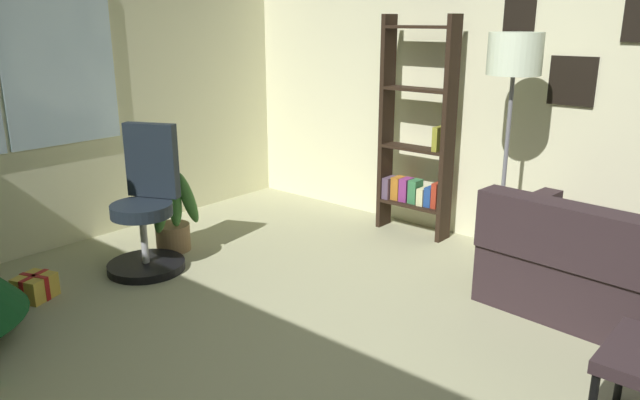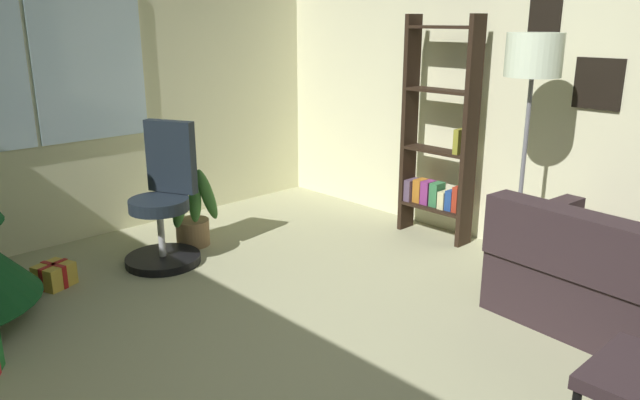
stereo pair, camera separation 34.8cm
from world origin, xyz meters
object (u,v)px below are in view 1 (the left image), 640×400
office_chair (147,214)px  potted_plant (172,221)px  floor_lamp (513,71)px  bookshelf (416,143)px  gift_box_gold (35,287)px

office_chair → potted_plant: office_chair is taller
floor_lamp → bookshelf: bearing=72.1°
floor_lamp → gift_box_gold: bearing=139.3°
gift_box_gold → floor_lamp: 3.51m
office_chair → floor_lamp: (1.64, -1.98, 1.03)m
gift_box_gold → bookshelf: bearing=-23.3°
office_chair → floor_lamp: floor_lamp is taller
office_chair → potted_plant: (0.31, 0.15, -0.16)m
gift_box_gold → potted_plant: bearing=1.2°
gift_box_gold → potted_plant: size_ratio=0.43×
bookshelf → potted_plant: size_ratio=2.80×
gift_box_gold → floor_lamp: bearing=-40.7°
bookshelf → potted_plant: 2.09m
potted_plant → floor_lamp: bearing=-58.0°
potted_plant → bookshelf: bearing=-36.6°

